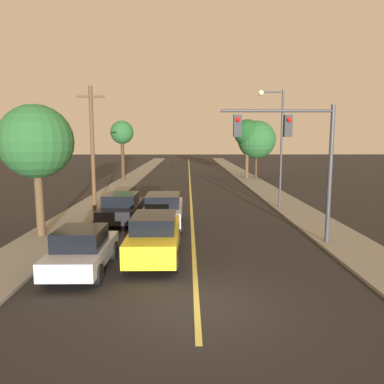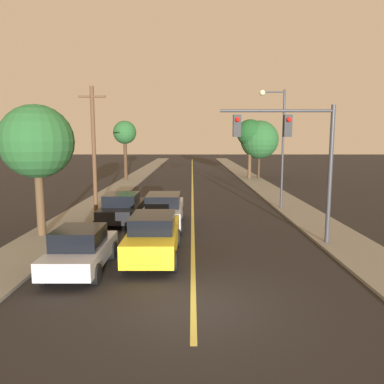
{
  "view_description": "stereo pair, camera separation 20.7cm",
  "coord_description": "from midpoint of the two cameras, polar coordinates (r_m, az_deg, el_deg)",
  "views": [
    {
      "loc": [
        -0.24,
        -9.64,
        4.52
      ],
      "look_at": [
        0.0,
        10.84,
        1.6
      ],
      "focal_mm": 35.0,
      "sensor_mm": 36.0,
      "label": 1
    },
    {
      "loc": [
        -0.04,
        -9.64,
        4.52
      ],
      "look_at": [
        0.0,
        10.84,
        1.6
      ],
      "focal_mm": 35.0,
      "sensor_mm": 36.0,
      "label": 2
    }
  ],
  "objects": [
    {
      "name": "tree_right_far",
      "position": [
        42.38,
        8.3,
        8.82
      ],
      "size": [
        2.99,
        2.99,
        6.55
      ],
      "color": "#4C3823",
      "rests_on": "ground"
    },
    {
      "name": "car_near_lane_second",
      "position": [
        19.38,
        -4.69,
        -2.72
      ],
      "size": [
        2.01,
        4.98,
        1.73
      ],
      "color": "#A5A8B2",
      "rests_on": "ground"
    },
    {
      "name": "utility_pole_left",
      "position": [
        23.37,
        -15.18,
        6.6
      ],
      "size": [
        1.6,
        0.24,
        7.48
      ],
      "color": "#513823",
      "rests_on": "ground"
    },
    {
      "name": "tree_left_far",
      "position": [
        41.07,
        -10.75,
        8.77
      ],
      "size": [
        2.46,
        2.46,
        6.32
      ],
      "color": "#3D2B1C",
      "rests_on": "ground"
    },
    {
      "name": "road_surface",
      "position": [
        45.86,
        -0.51,
        2.46
      ],
      "size": [
        10.7,
        80.0,
        0.01
      ],
      "color": "black",
      "rests_on": "ground"
    },
    {
      "name": "traffic_signal_mast",
      "position": [
        16.19,
        14.99,
        6.94
      ],
      "size": [
        4.72,
        0.42,
        5.78
      ],
      "color": "#333338",
      "rests_on": "ground"
    },
    {
      "name": "car_near_lane_front",
      "position": [
        14.35,
        -6.13,
        -6.62
      ],
      "size": [
        1.91,
        4.9,
        1.72
      ],
      "color": "gold",
      "rests_on": "ground"
    },
    {
      "name": "car_outer_lane_front",
      "position": [
        13.46,
        -16.85,
        -8.41
      ],
      "size": [
        1.85,
        4.0,
        1.54
      ],
      "color": "#A5A8B2",
      "rests_on": "ground"
    },
    {
      "name": "sidewalk_left",
      "position": [
        46.31,
        -8.71,
        2.49
      ],
      "size": [
        2.5,
        80.0,
        0.12
      ],
      "color": "gray",
      "rests_on": "ground"
    },
    {
      "name": "tree_left_near",
      "position": [
        18.18,
        -22.97,
        7.0
      ],
      "size": [
        3.28,
        3.28,
        5.92
      ],
      "color": "#4C3823",
      "rests_on": "ground"
    },
    {
      "name": "streetlamp_right",
      "position": [
        24.37,
        12.47,
        8.65
      ],
      "size": [
        1.63,
        0.36,
        7.42
      ],
      "color": "#333338",
      "rests_on": "ground"
    },
    {
      "name": "car_outer_lane_second",
      "position": [
        20.78,
        -10.97,
        -2.37
      ],
      "size": [
        2.05,
        4.67,
        1.58
      ],
      "color": "black",
      "rests_on": "ground"
    },
    {
      "name": "sidewalk_right",
      "position": [
        46.35,
        7.69,
        2.52
      ],
      "size": [
        2.5,
        80.0,
        0.12
      ],
      "color": "gray",
      "rests_on": "ground"
    },
    {
      "name": "tree_right_near",
      "position": [
        42.95,
        9.69,
        7.87
      ],
      "size": [
        4.25,
        4.25,
        6.43
      ],
      "color": "#3D2B1C",
      "rests_on": "ground"
    },
    {
      "name": "ground_plane",
      "position": [
        10.64,
        0.14,
        -17.01
      ],
      "size": [
        200.0,
        200.0,
        0.0
      ],
      "primitive_type": "plane",
      "color": "black"
    }
  ]
}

